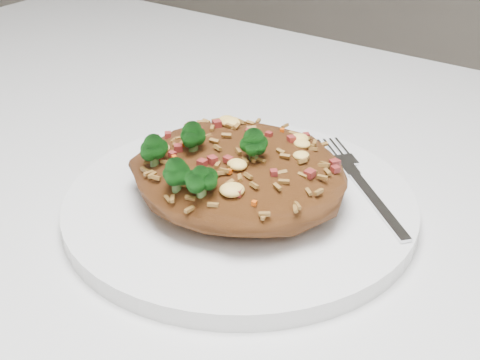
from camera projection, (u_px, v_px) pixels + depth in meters
name	position (u px, v px, depth m)	size (l,w,h in m)	color
dining_table	(216.00, 275.00, 0.60)	(1.20, 0.80, 0.75)	silver
plate	(240.00, 205.00, 0.52)	(0.27, 0.27, 0.01)	white
fried_rice	(239.00, 164.00, 0.50)	(0.17, 0.15, 0.07)	brown
fork	(365.00, 189.00, 0.52)	(0.13, 0.12, 0.00)	silver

